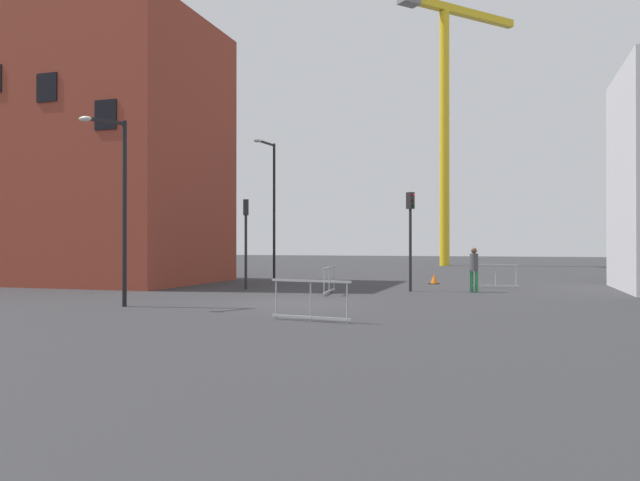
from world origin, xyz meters
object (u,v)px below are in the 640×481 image
object	(u,v)px
construction_crane	(446,98)
streetlamp_tall	(272,199)
traffic_light_corner	(246,229)
traffic_cone_striped	(434,279)
traffic_light_far	(410,225)
pedestrian_walking	(474,266)
streetlamp_short	(119,195)

from	to	relation	value
construction_crane	streetlamp_tall	distance (m)	29.20
traffic_light_corner	traffic_cone_striped	xyz separation A→B (m)	(7.56, 6.04, -2.44)
streetlamp_tall	traffic_light_far	world-z (taller)	streetlamp_tall
traffic_light_corner	traffic_light_far	bearing A→B (deg)	7.27
construction_crane	traffic_light_corner	bearing A→B (deg)	-100.23
traffic_cone_striped	construction_crane	bearing A→B (deg)	94.21
traffic_light_corner	traffic_light_far	world-z (taller)	traffic_light_far
streetlamp_tall	pedestrian_walking	xyz separation A→B (m)	(10.66, -3.96, -3.31)
construction_crane	traffic_cone_striped	distance (m)	29.76
streetlamp_short	traffic_light_far	world-z (taller)	streetlamp_short
streetlamp_tall	traffic_cone_striped	size ratio (longest dim) A/B	14.53
streetlamp_short	traffic_cone_striped	distance (m)	16.70
construction_crane	traffic_cone_striped	world-z (taller)	construction_crane
streetlamp_short	traffic_light_far	bearing A→B (deg)	48.56
streetlamp_short	pedestrian_walking	world-z (taller)	streetlamp_short
traffic_light_corner	traffic_cone_striped	size ratio (longest dim) A/B	7.81
traffic_light_corner	traffic_cone_striped	bearing A→B (deg)	38.61
traffic_light_corner	streetlamp_tall	bearing A→B (deg)	99.75
streetlamp_short	traffic_light_far	distance (m)	11.99
traffic_light_corner	construction_crane	bearing A→B (deg)	79.77
traffic_light_far	pedestrian_walking	size ratio (longest dim) A/B	2.27
streetlamp_short	pedestrian_walking	distance (m)	14.33
streetlamp_tall	traffic_cone_striped	world-z (taller)	streetlamp_tall
streetlamp_tall	streetlamp_short	xyz separation A→B (m)	(0.16, -13.39, -0.83)
traffic_cone_striped	traffic_light_corner	bearing A→B (deg)	-141.39
streetlamp_tall	streetlamp_short	world-z (taller)	streetlamp_tall
streetlamp_tall	pedestrian_walking	bearing A→B (deg)	-20.37
streetlamp_short	traffic_cone_striped	world-z (taller)	streetlamp_short
streetlamp_tall	traffic_light_corner	size ratio (longest dim) A/B	1.86
pedestrian_walking	traffic_cone_striped	world-z (taller)	pedestrian_walking
streetlamp_short	traffic_cone_striped	size ratio (longest dim) A/B	11.71
construction_crane	streetlamp_tall	xyz separation A→B (m)	(-6.60, -26.19, -11.09)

